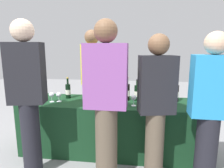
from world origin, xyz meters
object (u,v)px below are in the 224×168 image
at_px(menu_board, 158,109).
at_px(wine_glass_1, 59,95).
at_px(wine_bottle_2, 97,90).
at_px(wine_bottle_1, 89,91).
at_px(wine_glass_0, 52,95).
at_px(guest_2, 156,105).
at_px(wine_glass_3, 103,98).
at_px(server_pouring, 93,77).
at_px(wine_bottle_6, 176,93).
at_px(wine_glass_2, 95,97).
at_px(wine_bottle_3, 127,92).
at_px(guest_0, 28,94).
at_px(wine_glass_4, 125,97).
at_px(guest_3, 210,108).
at_px(wine_bottle_0, 68,91).
at_px(wine_bottle_4, 137,93).
at_px(wine_glass_5, 134,98).
at_px(wine_bottle_5, 163,92).
at_px(guest_1, 106,99).

bearing_deg(menu_board, wine_glass_1, -148.40).
bearing_deg(wine_bottle_2, wine_bottle_1, -143.70).
xyz_separation_m(wine_glass_0, guest_2, (1.37, -0.46, 0.05)).
height_order(wine_glass_3, server_pouring, server_pouring).
relative_size(wine_bottle_6, guest_2, 0.20).
bearing_deg(wine_bottle_2, wine_glass_2, -85.88).
relative_size(wine_bottle_3, guest_0, 0.19).
height_order(wine_glass_4, guest_0, guest_0).
relative_size(wine_bottle_3, guest_3, 0.21).
height_order(wine_bottle_0, menu_board, wine_bottle_0).
bearing_deg(wine_bottle_6, wine_glass_1, -172.62).
xyz_separation_m(wine_glass_1, wine_glass_3, (0.63, -0.07, 0.00)).
relative_size(wine_bottle_3, wine_glass_3, 2.42).
relative_size(wine_bottle_4, wine_glass_5, 2.11).
bearing_deg(wine_bottle_6, guest_0, -155.63).
distance_m(wine_bottle_0, wine_bottle_5, 1.38).
height_order(wine_bottle_0, wine_glass_0, wine_bottle_0).
height_order(wine_bottle_3, wine_bottle_5, wine_bottle_3).
bearing_deg(wine_bottle_1, wine_bottle_4, 1.17).
height_order(guest_1, guest_3, guest_1).
xyz_separation_m(wine_bottle_2, guest_3, (1.29, -0.82, 0.03)).
bearing_deg(wine_glass_4, wine_bottle_2, 145.75).
height_order(wine_bottle_1, wine_bottle_4, wine_bottle_1).
bearing_deg(menu_board, wine_bottle_4, -118.57).
bearing_deg(menu_board, wine_bottle_5, -91.41).
relative_size(wine_bottle_5, wine_glass_0, 2.28).
bearing_deg(wine_bottle_3, guest_3, -41.48).
bearing_deg(wine_bottle_4, wine_bottle_2, 173.55).
height_order(wine_bottle_2, wine_bottle_3, wine_bottle_3).
distance_m(wine_glass_1, guest_0, 0.60).
relative_size(wine_bottle_0, wine_bottle_6, 0.96).
bearing_deg(wine_bottle_4, menu_board, 61.59).
bearing_deg(server_pouring, wine_glass_2, 104.32).
relative_size(server_pouring, guest_3, 1.08).
xyz_separation_m(wine_bottle_0, wine_glass_2, (0.45, -0.21, -0.02)).
xyz_separation_m(wine_bottle_6, wine_glass_2, (-1.10, -0.22, -0.03)).
bearing_deg(server_pouring, guest_2, 129.07).
xyz_separation_m(wine_bottle_4, guest_1, (-0.32, -0.78, 0.10)).
height_order(wine_glass_3, guest_3, guest_3).
distance_m(wine_bottle_3, wine_glass_5, 0.28).
height_order(wine_bottle_6, guest_0, guest_0).
bearing_deg(guest_1, wine_bottle_5, 51.58).
relative_size(wine_bottle_1, guest_1, 0.18).
distance_m(wine_bottle_5, server_pouring, 1.17).
relative_size(wine_bottle_4, wine_glass_4, 2.17).
bearing_deg(wine_bottle_1, wine_glass_4, -21.33).
bearing_deg(wine_glass_2, wine_bottle_5, 16.19).
height_order(wine_bottle_3, wine_bottle_4, wine_bottle_3).
bearing_deg(guest_3, guest_1, -176.65).
bearing_deg(wine_bottle_2, server_pouring, 112.92).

